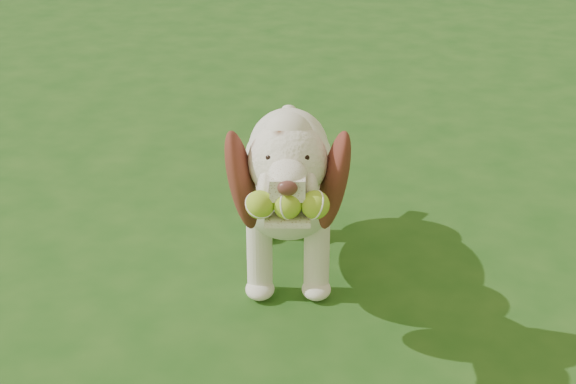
# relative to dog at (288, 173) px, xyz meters

# --- Properties ---
(ground) EXTENTS (80.00, 80.00, 0.00)m
(ground) POSITION_rel_dog_xyz_m (0.43, 0.03, -0.37)
(ground) COLOR #1C4A15
(ground) RESTS_ON ground
(dog) EXTENTS (0.53, 1.08, 0.70)m
(dog) POSITION_rel_dog_xyz_m (0.00, 0.00, 0.00)
(dog) COLOR white
(dog) RESTS_ON ground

